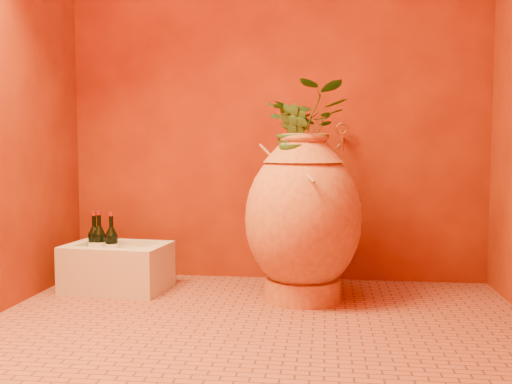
# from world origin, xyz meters

# --- Properties ---
(floor) EXTENTS (2.50, 2.50, 0.00)m
(floor) POSITION_xyz_m (0.00, 0.00, 0.00)
(floor) COLOR brown
(floor) RESTS_ON ground
(wall_back) EXTENTS (2.50, 0.02, 2.50)m
(wall_back) POSITION_xyz_m (0.00, 1.00, 1.25)
(wall_back) COLOR #631705
(wall_back) RESTS_ON ground
(amphora) EXTENTS (0.74, 0.74, 0.87)m
(amphora) POSITION_xyz_m (0.19, 0.52, 0.43)
(amphora) COLOR #C07736
(amphora) RESTS_ON floor
(stone_basin) EXTENTS (0.58, 0.43, 0.26)m
(stone_basin) POSITION_xyz_m (-0.85, 0.59, 0.12)
(stone_basin) COLOR beige
(stone_basin) RESTS_ON floor
(wine_bottle_a) EXTENTS (0.07, 0.07, 0.30)m
(wine_bottle_a) POSITION_xyz_m (-0.88, 0.60, 0.25)
(wine_bottle_a) COLOR black
(wine_bottle_a) RESTS_ON stone_basin
(wine_bottle_b) EXTENTS (0.07, 0.07, 0.29)m
(wine_bottle_b) POSITION_xyz_m (-1.01, 0.66, 0.24)
(wine_bottle_b) COLOR black
(wine_bottle_b) RESTS_ON stone_basin
(wine_bottle_c) EXTENTS (0.07, 0.07, 0.30)m
(wine_bottle_c) POSITION_xyz_m (-0.97, 0.65, 0.25)
(wine_bottle_c) COLOR black
(wine_bottle_c) RESTS_ON stone_basin
(wall_tap) EXTENTS (0.07, 0.15, 0.16)m
(wall_tap) POSITION_xyz_m (0.39, 0.92, 0.87)
(wall_tap) COLOR #A46425
(wall_tap) RESTS_ON wall_back
(plant_main) EXTENTS (0.45, 0.40, 0.46)m
(plant_main) POSITION_xyz_m (0.20, 0.54, 0.90)
(plant_main) COLOR #244B1A
(plant_main) RESTS_ON amphora
(plant_side) EXTENTS (0.23, 0.25, 0.35)m
(plant_side) POSITION_xyz_m (0.15, 0.44, 0.84)
(plant_side) COLOR #244B1A
(plant_side) RESTS_ON amphora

